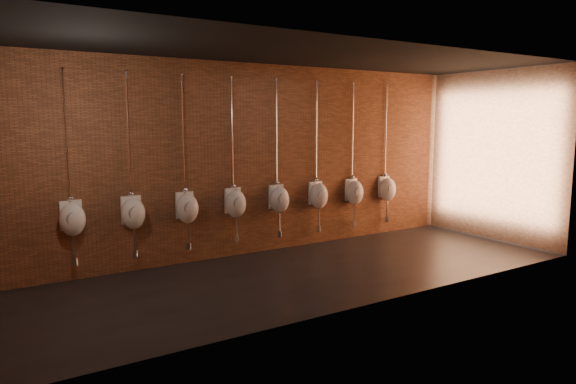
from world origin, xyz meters
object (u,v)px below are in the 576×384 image
Objects in this scene: urinal_0 at (72,218)px; urinal_5 at (319,195)px; urinal_1 at (133,213)px; urinal_7 at (387,189)px; urinal_2 at (187,207)px; urinal_4 at (279,199)px; urinal_3 at (236,203)px; urinal_6 at (354,192)px.

urinal_0 and urinal_5 have the same top height.
urinal_7 is at bearing 0.00° from urinal_1.
urinal_0 and urinal_2 have the same top height.
urinal_3 is at bearing 180.00° from urinal_4.
urinal_1 is 1.00× the size of urinal_7.
urinal_1 is 1.00× the size of urinal_5.
urinal_4 is 1.00× the size of urinal_5.
urinal_4 is at bearing 0.00° from urinal_1.
urinal_6 is (3.35, 0.00, 0.00)m from urinal_2.
urinal_1 is at bearing 0.00° from urinal_0.
urinal_5 is (1.68, 0.00, 0.00)m from urinal_3.
urinal_0 is at bearing 180.00° from urinal_3.
urinal_0 and urinal_7 have the same top height.
urinal_7 is (1.68, 0.00, 0.00)m from urinal_5.
urinal_2 is 1.00× the size of urinal_3.
urinal_2 is 0.84m from urinal_3.
urinal_4 is at bearing 180.00° from urinal_7.
urinal_3 and urinal_6 have the same top height.
urinal_3 is 1.00× the size of urinal_6.
urinal_0 and urinal_1 have the same top height.
urinal_6 is (0.84, 0.00, 0.00)m from urinal_5.
urinal_2 is at bearing 180.00° from urinal_6.
urinal_0 is 1.00× the size of urinal_6.
urinal_2 is 1.00× the size of urinal_7.
urinal_4 is 0.84m from urinal_5.
urinal_7 is at bearing 0.00° from urinal_0.
urinal_0 is 1.00× the size of urinal_1.
urinal_1 is 5.03m from urinal_7.
urinal_3 is 1.00× the size of urinal_7.
urinal_0 is 1.00× the size of urinal_2.
urinal_3 is at bearing 0.00° from urinal_1.
urinal_1 and urinal_3 have the same top height.
urinal_7 is (5.87, 0.00, 0.00)m from urinal_0.
urinal_6 is (2.52, 0.00, 0.00)m from urinal_3.
urinal_3 is at bearing 180.00° from urinal_5.
urinal_4 is at bearing 0.00° from urinal_0.
urinal_3 is at bearing 180.00° from urinal_7.
urinal_2 is at bearing 180.00° from urinal_3.
urinal_0 is 3.35m from urinal_4.
urinal_1 and urinal_2 have the same top height.
urinal_5 is 0.84m from urinal_6.
urinal_2 is 2.52m from urinal_5.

